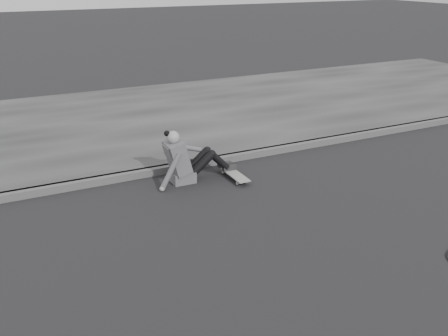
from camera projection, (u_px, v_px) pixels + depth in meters
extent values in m
plane|color=black|center=(243.00, 242.00, 6.21)|extent=(80.00, 80.00, 0.00)
cube|color=#494949|center=(170.00, 168.00, 8.34)|extent=(24.00, 0.16, 0.12)
cube|color=#333333|center=(122.00, 122.00, 10.85)|extent=(24.00, 6.00, 0.12)
cylinder|color=#989893|center=(237.00, 183.00, 7.84)|extent=(0.03, 0.05, 0.05)
cylinder|color=#989893|center=(246.00, 182.00, 7.90)|extent=(0.03, 0.05, 0.05)
cylinder|color=#989893|center=(223.00, 172.00, 8.27)|extent=(0.03, 0.05, 0.05)
cylinder|color=#989893|center=(231.00, 171.00, 8.33)|extent=(0.03, 0.05, 0.05)
cube|color=#323234|center=(242.00, 181.00, 7.86)|extent=(0.16, 0.04, 0.03)
cube|color=#323234|center=(227.00, 170.00, 8.29)|extent=(0.16, 0.04, 0.03)
cube|color=slate|center=(234.00, 174.00, 8.07)|extent=(0.20, 0.78, 0.02)
cube|color=#4F4F52|center=(182.00, 176.00, 7.94)|extent=(0.36, 0.34, 0.18)
cube|color=#4F4F52|center=(177.00, 157.00, 7.79)|extent=(0.37, 0.40, 0.57)
cube|color=#4F4F52|center=(169.00, 151.00, 7.69)|extent=(0.14, 0.30, 0.20)
cylinder|color=gray|center=(174.00, 143.00, 7.68)|extent=(0.09, 0.09, 0.08)
sphere|color=gray|center=(173.00, 137.00, 7.64)|extent=(0.20, 0.20, 0.20)
sphere|color=black|center=(167.00, 133.00, 7.60)|extent=(0.09, 0.09, 0.09)
cylinder|color=black|center=(202.00, 163.00, 7.92)|extent=(0.43, 0.13, 0.39)
cylinder|color=black|center=(198.00, 160.00, 8.07)|extent=(0.43, 0.13, 0.39)
cylinder|color=black|center=(219.00, 161.00, 8.05)|extent=(0.35, 0.11, 0.36)
cylinder|color=black|center=(215.00, 157.00, 8.20)|extent=(0.35, 0.11, 0.36)
sphere|color=black|center=(212.00, 154.00, 7.94)|extent=(0.13, 0.13, 0.13)
sphere|color=black|center=(207.00, 150.00, 8.09)|extent=(0.13, 0.13, 0.13)
cube|color=#262626|center=(230.00, 168.00, 8.18)|extent=(0.24, 0.08, 0.07)
cube|color=#262626|center=(225.00, 164.00, 8.33)|extent=(0.24, 0.08, 0.07)
cylinder|color=#4F4F52|center=(170.00, 172.00, 7.58)|extent=(0.38, 0.08, 0.58)
sphere|color=gray|center=(162.00, 189.00, 7.61)|extent=(0.08, 0.08, 0.08)
cylinder|color=#4F4F52|center=(188.00, 148.00, 8.00)|extent=(0.48, 0.08, 0.21)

